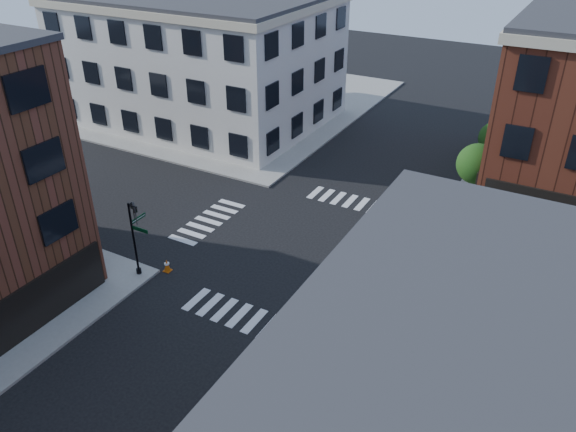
{
  "coord_description": "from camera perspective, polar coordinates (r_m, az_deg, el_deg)",
  "views": [
    {
      "loc": [
        12.9,
        -25.16,
        18.46
      ],
      "look_at": [
        -0.65,
        -0.74,
        2.5
      ],
      "focal_mm": 35.0,
      "sensor_mm": 36.0,
      "label": 1
    }
  ],
  "objects": [
    {
      "name": "ground",
      "position": [
        33.77,
        1.57,
        -3.41
      ],
      "size": [
        120.0,
        120.0,
        0.0
      ],
      "primitive_type": "plane",
      "color": "black",
      "rests_on": "ground"
    },
    {
      "name": "building_nw",
      "position": [
        53.67,
        -8.81,
        15.43
      ],
      "size": [
        22.0,
        16.0,
        11.0
      ],
      "primitive_type": "cube",
      "color": "silver",
      "rests_on": "ground"
    },
    {
      "name": "traffic_cone",
      "position": [
        32.44,
        -12.19,
        -4.94
      ],
      "size": [
        0.43,
        0.43,
        0.76
      ],
      "rotation": [
        0.0,
        0.0,
        0.05
      ],
      "color": "#CC5609",
      "rests_on": "ground"
    },
    {
      "name": "signal_pole",
      "position": [
        31.15,
        -15.25,
        -1.48
      ],
      "size": [
        1.29,
        1.24,
        4.6
      ],
      "color": "black",
      "rests_on": "ground"
    },
    {
      "name": "box_truck",
      "position": [
        26.28,
        21.9,
        -11.33
      ],
      "size": [
        9.06,
        2.9,
        4.07
      ],
      "rotation": [
        0.0,
        0.0,
        -0.01
      ],
      "color": "silver",
      "rests_on": "ground"
    },
    {
      "name": "sidewalk_nw",
      "position": [
        60.15,
        -7.07,
        11.72
      ],
      "size": [
        30.0,
        30.0,
        0.15
      ],
      "primitive_type": "cube",
      "color": "gray",
      "rests_on": "ground"
    },
    {
      "name": "tree_far",
      "position": [
        44.31,
        20.35,
        7.26
      ],
      "size": [
        2.43,
        2.43,
        4.07
      ],
      "color": "black",
      "rests_on": "ground"
    },
    {
      "name": "tree_near",
      "position": [
        38.69,
        18.72,
        4.81
      ],
      "size": [
        2.69,
        2.69,
        4.49
      ],
      "color": "black",
      "rests_on": "ground"
    }
  ]
}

